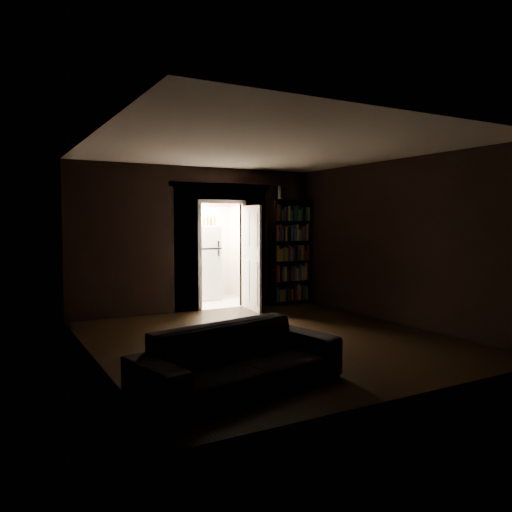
% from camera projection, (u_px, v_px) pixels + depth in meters
% --- Properties ---
extents(ground, '(5.50, 5.50, 0.00)m').
position_uv_depth(ground, '(271.00, 339.00, 7.39)').
color(ground, black).
rests_on(ground, ground).
extents(room_walls, '(5.02, 5.61, 2.84)m').
position_uv_depth(room_walls, '(237.00, 225.00, 8.20)').
color(room_walls, black).
rests_on(room_walls, ground).
extents(kitchen_alcove, '(2.20, 1.80, 2.60)m').
position_uv_depth(kitchen_alcove, '(200.00, 246.00, 10.93)').
color(kitchen_alcove, beige).
rests_on(kitchen_alcove, ground).
extents(sofa, '(2.40, 1.41, 0.86)m').
position_uv_depth(sofa, '(240.00, 348.00, 5.17)').
color(sofa, black).
rests_on(sofa, ground).
extents(bookshelf, '(0.96, 0.61, 2.20)m').
position_uv_depth(bookshelf, '(289.00, 252.00, 10.54)').
color(bookshelf, black).
rests_on(bookshelf, ground).
extents(refrigerator, '(0.92, 0.88, 1.65)m').
position_uv_depth(refrigerator, '(200.00, 263.00, 11.12)').
color(refrigerator, silver).
rests_on(refrigerator, ground).
extents(door, '(0.12, 0.85, 2.05)m').
position_uv_depth(door, '(251.00, 258.00, 9.78)').
color(door, white).
rests_on(door, ground).
extents(figurine, '(0.10, 0.10, 0.28)m').
position_uv_depth(figurine, '(279.00, 193.00, 10.37)').
color(figurine, silver).
rests_on(figurine, bookshelf).
extents(bottles, '(0.62, 0.11, 0.25)m').
position_uv_depth(bottles, '(204.00, 220.00, 11.03)').
color(bottles, black).
rests_on(bottles, refrigerator).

